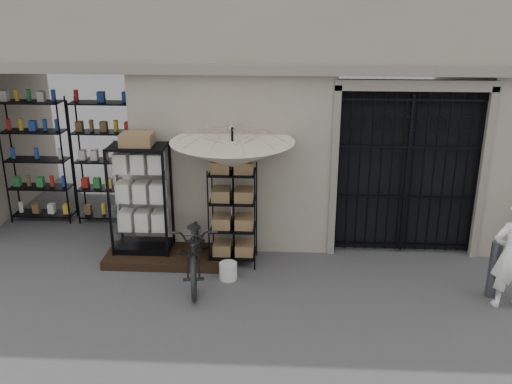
# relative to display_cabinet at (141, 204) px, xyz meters

# --- Properties ---
(ground) EXTENTS (80.00, 80.00, 0.00)m
(ground) POSITION_rel_display_cabinet_xyz_m (2.78, -1.68, -0.99)
(ground) COLOR #26262A
(ground) RESTS_ON ground
(shop_recess) EXTENTS (3.00, 1.70, 3.00)m
(shop_recess) POSITION_rel_display_cabinet_xyz_m (-1.72, 1.12, 0.51)
(shop_recess) COLOR black
(shop_recess) RESTS_ON ground
(shop_shelving) EXTENTS (2.70, 0.50, 2.50)m
(shop_shelving) POSITION_rel_display_cabinet_xyz_m (-1.77, 1.62, 0.26)
(shop_shelving) COLOR black
(shop_shelving) RESTS_ON ground
(iron_gate) EXTENTS (2.50, 0.21, 3.00)m
(iron_gate) POSITION_rel_display_cabinet_xyz_m (4.53, 0.60, 0.51)
(iron_gate) COLOR black
(iron_gate) RESTS_ON ground
(step_platform) EXTENTS (2.00, 0.90, 0.15)m
(step_platform) POSITION_rel_display_cabinet_xyz_m (0.38, -0.13, -0.92)
(step_platform) COLOR black
(step_platform) RESTS_ON ground
(display_cabinet) EXTENTS (1.06, 0.80, 2.03)m
(display_cabinet) POSITION_rel_display_cabinet_xyz_m (0.00, 0.00, 0.00)
(display_cabinet) COLOR black
(display_cabinet) RESTS_ON step_platform
(wire_rack) EXTENTS (0.90, 0.78, 1.74)m
(wire_rack) POSITION_rel_display_cabinet_xyz_m (1.59, -0.13, -0.14)
(wire_rack) COLOR black
(wire_rack) RESTS_ON ground
(market_umbrella) EXTENTS (2.32, 2.33, 2.87)m
(market_umbrella) POSITION_rel_display_cabinet_xyz_m (1.60, -0.15, 1.07)
(market_umbrella) COLOR black
(market_umbrella) RESTS_ON ground
(white_bucket) EXTENTS (0.32, 0.32, 0.28)m
(white_bucket) POSITION_rel_display_cabinet_xyz_m (1.55, -0.73, -0.85)
(white_bucket) COLOR silver
(white_bucket) RESTS_ON ground
(bicycle) EXTENTS (0.86, 1.17, 2.07)m
(bicycle) POSITION_rel_display_cabinet_xyz_m (1.04, -0.75, -0.99)
(bicycle) COLOR black
(bicycle) RESTS_ON ground
(steel_bollard) EXTENTS (0.17, 0.17, 0.91)m
(steel_bollard) POSITION_rel_display_cabinet_xyz_m (5.64, -1.06, -0.54)
(steel_bollard) COLOR #50555D
(steel_bollard) RESTS_ON ground
(shopkeeper) EXTENTS (0.74, 1.72, 0.40)m
(shopkeeper) POSITION_rel_display_cabinet_xyz_m (5.77, -1.34, -0.99)
(shopkeeper) COLOR white
(shopkeeper) RESTS_ON ground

